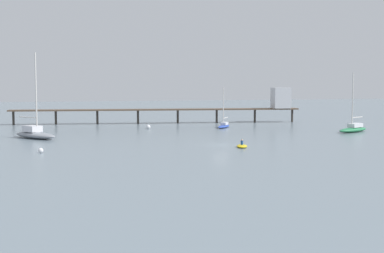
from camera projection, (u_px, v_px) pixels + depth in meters
name	position (u px, v px, depth m)	size (l,w,h in m)	color
ground_plane	(220.00, 145.00, 73.57)	(400.00, 400.00, 0.00)	slate
pier	(222.00, 104.00, 116.16)	(64.58, 12.40, 8.02)	brown
sailboat_blue	(224.00, 125.00, 102.96)	(4.97, 6.07, 8.22)	#2D4CB7
sailboat_green	(353.00, 128.00, 93.43)	(8.56, 5.67, 10.90)	#287F4C
sailboat_gray	(35.00, 133.00, 82.72)	(8.05, 9.72, 13.86)	gray
dinghy_yellow	(242.00, 146.00, 70.94)	(2.37, 3.48, 1.14)	yellow
mooring_buoy_near	(41.00, 150.00, 64.93)	(0.66, 0.66, 0.66)	silver
mooring_buoy_inner	(148.00, 127.00, 99.83)	(0.85, 0.85, 0.85)	silver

